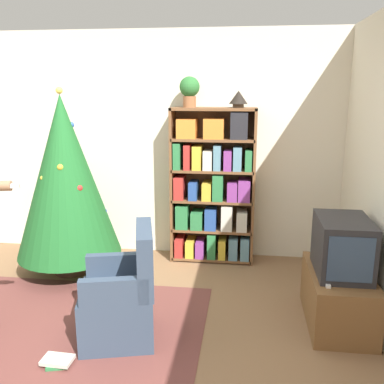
# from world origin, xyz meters

# --- Properties ---
(ground_plane) EXTENTS (14.00, 14.00, 0.00)m
(ground_plane) POSITION_xyz_m (0.00, 0.00, 0.00)
(ground_plane) COLOR #846042
(wall_back) EXTENTS (8.00, 0.10, 2.60)m
(wall_back) POSITION_xyz_m (0.00, 2.21, 1.30)
(wall_back) COLOR silver
(wall_back) RESTS_ON ground_plane
(area_rug) EXTENTS (2.51, 2.03, 0.01)m
(area_rug) POSITION_xyz_m (-0.41, 0.18, 0.00)
(area_rug) COLOR brown
(area_rug) RESTS_ON ground_plane
(bookshelf) EXTENTS (0.94, 0.32, 1.75)m
(bookshelf) POSITION_xyz_m (0.78, 1.97, 0.86)
(bookshelf) COLOR brown
(bookshelf) RESTS_ON ground_plane
(tv_stand) EXTENTS (0.50, 0.88, 0.46)m
(tv_stand) POSITION_xyz_m (1.95, 0.71, 0.23)
(tv_stand) COLOR brown
(tv_stand) RESTS_ON ground_plane
(television) EXTENTS (0.41, 0.59, 0.46)m
(television) POSITION_xyz_m (1.95, 0.71, 0.70)
(television) COLOR #28282D
(television) RESTS_ON tv_stand
(game_remote) EXTENTS (0.04, 0.12, 0.02)m
(game_remote) POSITION_xyz_m (1.80, 0.45, 0.48)
(game_remote) COLOR white
(game_remote) RESTS_ON tv_stand
(christmas_tree) EXTENTS (1.09, 1.09, 1.97)m
(christmas_tree) POSITION_xyz_m (-0.72, 1.42, 1.06)
(christmas_tree) COLOR #4C3323
(christmas_tree) RESTS_ON ground_plane
(armchair) EXTENTS (0.69, 0.68, 0.92)m
(armchair) POSITION_xyz_m (0.20, 0.27, 0.32)
(armchair) COLOR #334256
(armchair) RESTS_ON ground_plane
(potted_plant) EXTENTS (0.22, 0.22, 0.33)m
(potted_plant) POSITION_xyz_m (0.51, 1.98, 1.94)
(potted_plant) COLOR #935B38
(potted_plant) RESTS_ON bookshelf
(table_lamp) EXTENTS (0.20, 0.20, 0.18)m
(table_lamp) POSITION_xyz_m (1.04, 1.98, 1.85)
(table_lamp) COLOR #473828
(table_lamp) RESTS_ON bookshelf
(book_pile_near_tree) EXTENTS (0.21, 0.16, 0.07)m
(book_pile_near_tree) POSITION_xyz_m (-0.21, 1.12, 0.04)
(book_pile_near_tree) COLOR gold
(book_pile_near_tree) RESTS_ON ground_plane
(book_pile_by_chair) EXTENTS (0.22, 0.19, 0.06)m
(book_pile_by_chair) POSITION_xyz_m (-0.17, -0.15, 0.03)
(book_pile_by_chair) COLOR #2D7A42
(book_pile_by_chair) RESTS_ON ground_plane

